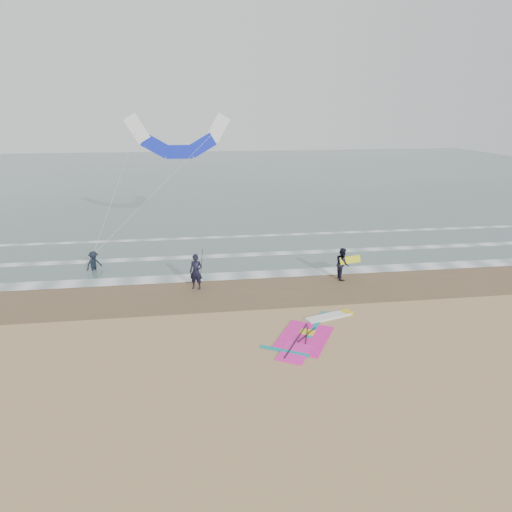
{
  "coord_description": "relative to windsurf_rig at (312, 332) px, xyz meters",
  "views": [
    {
      "loc": [
        -3.62,
        -16.02,
        9.08
      ],
      "look_at": [
        -0.65,
        5.0,
        2.2
      ],
      "focal_mm": 32.0,
      "sensor_mm": 36.0,
      "label": 1
    }
  ],
  "objects": [
    {
      "name": "person_standing",
      "position": [
        -4.76,
        5.68,
        0.92
      ],
      "size": [
        0.8,
        0.66,
        1.9
      ],
      "primitive_type": "imported",
      "rotation": [
        0.0,
        0.0,
        -0.34
      ],
      "color": "black",
      "rests_on": "ground"
    },
    {
      "name": "person_walking",
      "position": [
        3.29,
        6.03,
        0.87
      ],
      "size": [
        0.76,
        0.93,
        1.79
      ],
      "primitive_type": "imported",
      "rotation": [
        0.0,
        0.0,
        1.47
      ],
      "color": "black",
      "rests_on": "ground"
    },
    {
      "name": "person_wading",
      "position": [
        -10.65,
        9.31,
        0.74
      ],
      "size": [
        1.12,
        1.11,
        1.55
      ],
      "primitive_type": "imported",
      "rotation": [
        0.0,
        0.0,
        0.77
      ],
      "color": "black",
      "rests_on": "ground"
    },
    {
      "name": "surf_kite",
      "position": [
        -5.53,
        14.03,
        7.08
      ],
      "size": [
        8.57,
        4.82,
        7.85
      ],
      "color": "white",
      "rests_on": "ground"
    },
    {
      "name": "wet_sand_band",
      "position": [
        -1.18,
        5.08,
        -0.03
      ],
      "size": [
        120.0,
        5.0,
        0.01
      ],
      "primitive_type": "cube",
      "color": "brown",
      "rests_on": "ground"
    },
    {
      "name": "windsurf_rig",
      "position": [
        0.0,
        0.0,
        0.0
      ],
      "size": [
        4.73,
        4.47,
        0.11
      ],
      "color": "white",
      "rests_on": "ground"
    },
    {
      "name": "held_pole",
      "position": [
        -4.46,
        5.68,
        1.36
      ],
      "size": [
        0.17,
        0.86,
        1.82
      ],
      "color": "black",
      "rests_on": "ground"
    },
    {
      "name": "sea_water",
      "position": [
        -1.18,
        47.08,
        -0.02
      ],
      "size": [
        120.0,
        80.0,
        0.02
      ],
      "primitive_type": "cube",
      "color": "#47605E",
      "rests_on": "ground"
    },
    {
      "name": "ground",
      "position": [
        -1.18,
        -0.92,
        -0.03
      ],
      "size": [
        120.0,
        120.0,
        0.0
      ],
      "primitive_type": "plane",
      "color": "tan",
      "rests_on": "ground"
    },
    {
      "name": "foam_waterline",
      "position": [
        -1.18,
        9.52,
        -0.0
      ],
      "size": [
        120.0,
        9.15,
        0.02
      ],
      "color": "white",
      "rests_on": "ground"
    },
    {
      "name": "carried_kiteboard",
      "position": [
        3.69,
        5.93,
        1.1
      ],
      "size": [
        1.3,
        0.51,
        0.39
      ],
      "color": "yellow",
      "rests_on": "ground"
    }
  ]
}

